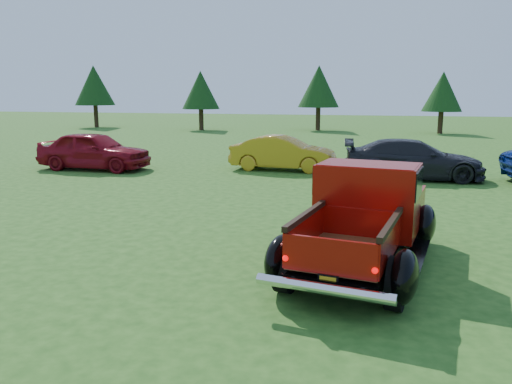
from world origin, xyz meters
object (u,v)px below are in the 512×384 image
tree_far_west (94,85)px  tree_mid_right (443,92)px  show_car_red (94,150)px  pickup_truck (367,215)px  show_car_yellow (283,153)px  tree_west (201,90)px  show_car_grey (413,159)px  tree_mid_left (319,87)px

tree_far_west → tree_mid_right: tree_far_west is taller
tree_far_west → show_car_red: tree_far_west is taller
tree_mid_right → pickup_truck: bearing=-97.7°
tree_far_west → show_car_yellow: size_ratio=1.33×
tree_west → tree_far_west: bearing=174.3°
pickup_truck → show_car_grey: bearing=91.6°
tree_mid_right → show_car_yellow: tree_mid_right is taller
tree_west → show_car_grey: bearing=-52.7°
tree_far_west → pickup_truck: bearing=-51.4°
tree_far_west → show_car_yellow: 28.86m
tree_west → show_car_red: tree_west is taller
tree_far_west → tree_west: (10.00, -1.00, -0.41)m
tree_west → show_car_yellow: bearing=-61.2°
show_car_red → tree_mid_right: bearing=-33.4°
tree_west → tree_mid_right: tree_west is taller
tree_mid_left → pickup_truck: 31.49m
tree_mid_right → show_car_yellow: size_ratio=1.12×
tree_mid_right → show_car_grey: 21.23m
tree_far_west → show_car_red: bearing=-58.2°
tree_mid_left → tree_mid_right: tree_mid_left is taller
tree_far_west → tree_mid_left: (19.00, 1.00, -0.14)m
pickup_truck → show_car_yellow: 10.47m
tree_mid_left → show_car_yellow: tree_mid_left is taller
show_car_red → show_car_grey: show_car_red is taller
tree_far_west → pickup_truck: (23.97, -29.98, -2.71)m
pickup_truck → show_car_grey: pickup_truck is taller
pickup_truck → tree_far_west: bearing=137.7°
tree_far_west → show_car_red: (13.50, -21.73, -2.79)m
tree_mid_left → tree_mid_right: size_ratio=1.14×
tree_west → show_car_red: bearing=-80.4°
tree_far_west → show_car_grey: size_ratio=1.13×
tree_mid_left → show_car_grey: size_ratio=1.08×
show_car_red → pickup_truck: bearing=-128.0°
tree_west → tree_mid_left: bearing=12.5°
pickup_truck → show_car_red: bearing=150.8°
show_car_yellow → tree_mid_left: bearing=5.8°
tree_far_west → show_car_grey: bearing=-39.7°
pickup_truck → show_car_red: (-10.47, 8.25, -0.08)m
tree_mid_right → pickup_truck: (-4.03, -29.98, -2.16)m
show_car_red → show_car_yellow: size_ratio=1.09×
pickup_truck → show_car_red: 13.33m
tree_mid_right → tree_west: bearing=-176.8°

